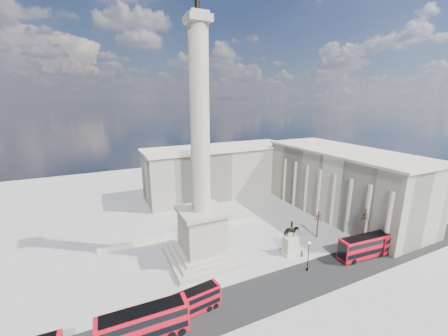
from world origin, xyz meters
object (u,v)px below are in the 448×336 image
(victorian_lamp, at_px, (308,254))
(equestrian_statue, at_px, (291,243))
(red_bus_a, at_px, (144,324))
(red_bus_c, at_px, (365,246))
(red_bus_b, at_px, (191,303))
(pedestrian_standing, at_px, (301,254))
(pedestrian_walking, at_px, (340,249))
(pedestrian_crossing, at_px, (295,250))
(red_bus_d, at_px, (394,239))
(nelsons_column, at_px, (201,199))

(victorian_lamp, bearing_deg, equestrian_statue, 82.82)
(red_bus_a, bearing_deg, red_bus_c, 2.98)
(red_bus_c, relative_size, equestrian_statue, 1.59)
(red_bus_b, relative_size, pedestrian_standing, 6.29)
(pedestrian_walking, height_order, pedestrian_crossing, pedestrian_walking)
(red_bus_d, xyz_separation_m, equestrian_statue, (-21.96, 8.04, 0.34))
(red_bus_a, xyz_separation_m, pedestrian_crossing, (33.02, 8.55, -1.76))
(pedestrian_standing, bearing_deg, red_bus_a, -1.14)
(red_bus_a, relative_size, pedestrian_walking, 6.69)
(nelsons_column, xyz_separation_m, victorian_lamp, (16.74, -12.86, -9.30))
(equestrian_statue, bearing_deg, pedestrian_walking, -24.70)
(pedestrian_walking, bearing_deg, red_bus_a, -169.69)
(nelsons_column, height_order, victorian_lamp, nelsons_column)
(nelsons_column, height_order, pedestrian_walking, nelsons_column)
(red_bus_c, height_order, red_bus_d, red_bus_c)
(nelsons_column, bearing_deg, red_bus_b, -117.63)
(victorian_lamp, bearing_deg, pedestrian_crossing, 72.25)
(red_bus_a, distance_m, victorian_lamp, 31.32)
(red_bus_a, relative_size, red_bus_c, 1.01)
(red_bus_c, distance_m, pedestrian_walking, 4.84)
(red_bus_d, relative_size, equestrian_statue, 1.43)
(red_bus_b, bearing_deg, nelsons_column, 55.22)
(red_bus_a, relative_size, red_bus_d, 1.13)
(red_bus_d, bearing_deg, red_bus_c, 173.53)
(victorian_lamp, relative_size, pedestrian_crossing, 3.74)
(red_bus_a, xyz_separation_m, red_bus_c, (45.07, 1.28, -0.05))
(equestrian_statue, height_order, pedestrian_standing, equestrian_statue)
(red_bus_b, bearing_deg, victorian_lamp, -4.70)
(victorian_lamp, bearing_deg, pedestrian_standing, 63.33)
(red_bus_a, bearing_deg, nelsons_column, 48.69)
(victorian_lamp, bearing_deg, red_bus_c, -6.27)
(victorian_lamp, distance_m, pedestrian_crossing, 6.65)
(red_bus_c, bearing_deg, pedestrian_crossing, 153.59)
(red_bus_b, height_order, pedestrian_standing, red_bus_b)
(nelsons_column, bearing_deg, red_bus_c, -25.15)
(red_bus_b, height_order, red_bus_c, red_bus_c)
(pedestrian_walking, bearing_deg, equestrian_statue, 159.48)
(red_bus_d, distance_m, pedestrian_walking, 12.67)
(red_bus_a, xyz_separation_m, pedestrian_walking, (41.83, 4.49, -1.67))
(red_bus_d, xyz_separation_m, pedestrian_walking, (-12.10, 3.50, -1.36))
(nelsons_column, relative_size, victorian_lamp, 8.11)
(nelsons_column, height_order, red_bus_b, nelsons_column)
(red_bus_a, bearing_deg, victorian_lamp, 6.49)
(pedestrian_walking, distance_m, pedestrian_standing, 8.92)
(red_bus_b, distance_m, pedestrian_standing, 26.61)
(victorian_lamp, bearing_deg, red_bus_b, -177.55)
(equestrian_statue, bearing_deg, red_bus_a, -164.23)
(red_bus_d, distance_m, equestrian_statue, 23.39)
(red_bus_a, relative_size, pedestrian_crossing, 7.42)
(nelsons_column, distance_m, victorian_lamp, 23.07)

